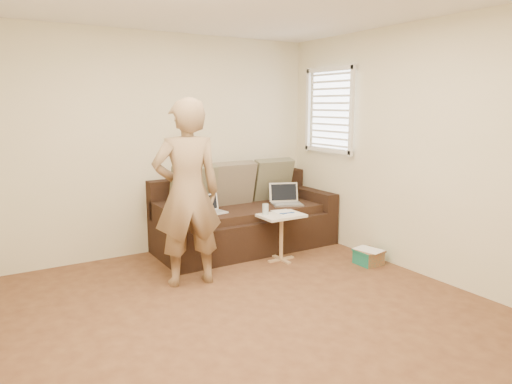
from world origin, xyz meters
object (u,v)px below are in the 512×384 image
Objects in this scene: laptop_silver at (287,205)px; side_table at (281,237)px; drinking_glass at (265,209)px; sofa at (246,215)px; striped_box at (369,257)px; person at (187,193)px; laptop_white at (213,213)px.

side_table is (-0.42, -0.48, -0.25)m from laptop_silver.
laptop_silver is 3.12× the size of drinking_glass.
laptop_silver is (0.52, -0.15, 0.10)m from sofa.
drinking_glass reaches higher than striped_box.
striped_box is (1.95, -0.53, -0.84)m from person.
drinking_glass reaches higher than laptop_white.
side_table is at bearing -80.16° from sofa.
drinking_glass is at bearing 147.57° from side_table.
side_table is at bearing -51.25° from laptop_white.
laptop_white is at bearing -161.68° from laptop_silver.
laptop_white is at bearing 138.36° from side_table.
side_table is at bearing -32.43° from drinking_glass.
sofa is 1.39m from person.
striped_box is (0.92, -0.72, -0.52)m from drinking_glass.
sofa is at bearing -135.91° from person.
side_table is (0.60, -0.53, -0.25)m from laptop_white.
laptop_silver reaches higher than laptop_white.
sofa reaches higher than drinking_glass.
laptop_silver is 0.69× the size of side_table.
laptop_silver is at bearing 107.48° from striped_box.
laptop_silver reaches higher than side_table.
drinking_glass is (-0.05, -0.53, 0.18)m from sofa.
drinking_glass is at bearing -53.94° from laptop_white.
drinking_glass is at bearing 141.74° from striped_box.
laptop_white is 1.08× the size of striped_box.
drinking_glass is 0.44× the size of striped_box.
striped_box is at bearing -49.98° from laptop_white.
person is at bearing -138.69° from laptop_silver.
sofa reaches higher than striped_box.
side_table is at bearing -165.09° from person.
side_table is (0.11, -0.62, -0.15)m from sofa.
striped_box is (0.35, -1.10, -0.43)m from laptop_silver.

